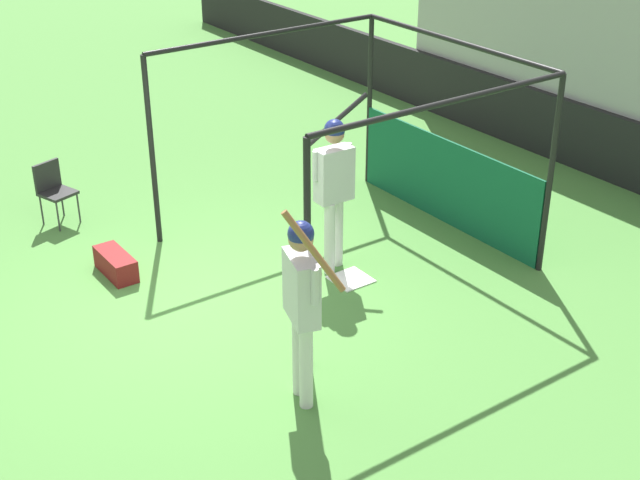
# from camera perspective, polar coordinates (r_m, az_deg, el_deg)

# --- Properties ---
(ground_plane) EXTENTS (60.00, 60.00, 0.00)m
(ground_plane) POSITION_cam_1_polar(r_m,az_deg,el_deg) (10.24, -8.01, -4.04)
(ground_plane) COLOR #477F38
(outfield_wall) EXTENTS (24.00, 0.12, 1.01)m
(outfield_wall) POSITION_cam_1_polar(r_m,az_deg,el_deg) (14.04, 16.90, 6.11)
(outfield_wall) COLOR black
(outfield_wall) RESTS_ON ground
(batting_cage) EXTENTS (3.44, 3.48, 2.48)m
(batting_cage) POSITION_cam_1_polar(r_m,az_deg,el_deg) (11.33, 5.91, 5.46)
(batting_cage) COLOR black
(batting_cage) RESTS_ON ground
(home_plate) EXTENTS (0.44, 0.44, 0.02)m
(home_plate) POSITION_cam_1_polar(r_m,az_deg,el_deg) (10.62, 1.98, -2.52)
(home_plate) COLOR white
(home_plate) RESTS_ON ground
(player_batter) EXTENTS (0.53, 0.92, 2.05)m
(player_batter) POSITION_cam_1_polar(r_m,az_deg,el_deg) (10.36, 0.92, 3.91)
(player_batter) COLOR silver
(player_batter) RESTS_ON ground
(player_waiting) EXTENTS (0.83, 0.51, 2.15)m
(player_waiting) POSITION_cam_1_polar(r_m,az_deg,el_deg) (8.02, -1.14, -3.51)
(player_waiting) COLOR silver
(player_waiting) RESTS_ON ground
(folding_chair) EXTENTS (0.50, 0.50, 0.84)m
(folding_chair) POSITION_cam_1_polar(r_m,az_deg,el_deg) (12.33, -16.72, 3.30)
(folding_chair) COLOR black
(folding_chair) RESTS_ON ground
(equipment_bag) EXTENTS (0.70, 0.28, 0.28)m
(equipment_bag) POSITION_cam_1_polar(r_m,az_deg,el_deg) (10.94, -12.94, -1.51)
(equipment_bag) COLOR maroon
(equipment_bag) RESTS_ON ground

